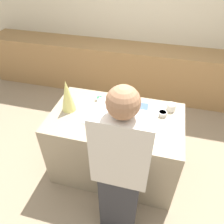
{
  "coord_description": "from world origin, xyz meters",
  "views": [
    {
      "loc": [
        0.42,
        -1.81,
        2.48
      ],
      "look_at": [
        -0.05,
        0.0,
        0.96
      ],
      "focal_mm": 35.0,
      "sensor_mm": 36.0,
      "label": 1
    }
  ],
  "objects_px": {
    "baking_tray": "(107,118)",
    "mug": "(171,107)",
    "candy_bowl_near_tray_right": "(162,113)",
    "candy_bowl_center_rear": "(120,96)",
    "candy_bowl_near_tray_left": "(138,116)",
    "person": "(120,172)",
    "candy_bowl_behind_tray": "(100,99)",
    "gingerbread_house": "(107,110)",
    "cookbook": "(138,107)",
    "decorative_tree": "(67,95)"
  },
  "relations": [
    {
      "from": "gingerbread_house",
      "to": "candy_bowl_center_rear",
      "type": "height_order",
      "value": "gingerbread_house"
    },
    {
      "from": "mug",
      "to": "baking_tray",
      "type": "bearing_deg",
      "value": -154.23
    },
    {
      "from": "decorative_tree",
      "to": "candy_bowl_near_tray_right",
      "type": "height_order",
      "value": "decorative_tree"
    },
    {
      "from": "candy_bowl_near_tray_right",
      "to": "candy_bowl_near_tray_left",
      "type": "bearing_deg",
      "value": -156.79
    },
    {
      "from": "gingerbread_house",
      "to": "candy_bowl_center_rear",
      "type": "relative_size",
      "value": 2.8
    },
    {
      "from": "decorative_tree",
      "to": "candy_bowl_center_rear",
      "type": "bearing_deg",
      "value": 35.8
    },
    {
      "from": "gingerbread_house",
      "to": "candy_bowl_near_tray_right",
      "type": "xyz_separation_m",
      "value": [
        0.59,
        0.2,
        -0.09
      ]
    },
    {
      "from": "candy_bowl_near_tray_right",
      "to": "candy_bowl_near_tray_left",
      "type": "distance_m",
      "value": 0.29
    },
    {
      "from": "candy_bowl_behind_tray",
      "to": "candy_bowl_near_tray_right",
      "type": "bearing_deg",
      "value": -6.64
    },
    {
      "from": "mug",
      "to": "candy_bowl_behind_tray",
      "type": "bearing_deg",
      "value": -177.6
    },
    {
      "from": "baking_tray",
      "to": "mug",
      "type": "height_order",
      "value": "mug"
    },
    {
      "from": "gingerbread_house",
      "to": "candy_bowl_center_rear",
      "type": "distance_m",
      "value": 0.43
    },
    {
      "from": "candy_bowl_behind_tray",
      "to": "mug",
      "type": "relative_size",
      "value": 0.99
    },
    {
      "from": "candy_bowl_near_tray_right",
      "to": "candy_bowl_near_tray_left",
      "type": "relative_size",
      "value": 0.98
    },
    {
      "from": "gingerbread_house",
      "to": "candy_bowl_behind_tray",
      "type": "bearing_deg",
      "value": 120.87
    },
    {
      "from": "candy_bowl_center_rear",
      "to": "mug",
      "type": "xyz_separation_m",
      "value": [
        0.63,
        -0.09,
        0.02
      ]
    },
    {
      "from": "gingerbread_house",
      "to": "baking_tray",
      "type": "bearing_deg",
      "value": -153.34
    },
    {
      "from": "candy_bowl_near_tray_left",
      "to": "gingerbread_house",
      "type": "bearing_deg",
      "value": -164.67
    },
    {
      "from": "baking_tray",
      "to": "cookbook",
      "type": "relative_size",
      "value": 2.07
    },
    {
      "from": "candy_bowl_center_rear",
      "to": "decorative_tree",
      "type": "bearing_deg",
      "value": -144.2
    },
    {
      "from": "candy_bowl_near_tray_right",
      "to": "mug",
      "type": "relative_size",
      "value": 1.01
    },
    {
      "from": "cookbook",
      "to": "candy_bowl_center_rear",
      "type": "bearing_deg",
      "value": 150.21
    },
    {
      "from": "gingerbread_house",
      "to": "candy_bowl_center_rear",
      "type": "xyz_separation_m",
      "value": [
        0.05,
        0.42,
        -0.09
      ]
    },
    {
      "from": "baking_tray",
      "to": "decorative_tree",
      "type": "distance_m",
      "value": 0.51
    },
    {
      "from": "baking_tray",
      "to": "candy_bowl_near_tray_right",
      "type": "height_order",
      "value": "candy_bowl_near_tray_right"
    },
    {
      "from": "gingerbread_house",
      "to": "person",
      "type": "xyz_separation_m",
      "value": [
        0.3,
        -0.66,
        -0.1
      ]
    },
    {
      "from": "mug",
      "to": "person",
      "type": "height_order",
      "value": "person"
    },
    {
      "from": "gingerbread_house",
      "to": "decorative_tree",
      "type": "height_order",
      "value": "decorative_tree"
    },
    {
      "from": "decorative_tree",
      "to": "person",
      "type": "relative_size",
      "value": 0.22
    },
    {
      "from": "baking_tray",
      "to": "cookbook",
      "type": "xyz_separation_m",
      "value": [
        0.3,
        0.27,
        0.01
      ]
    },
    {
      "from": "baking_tray",
      "to": "decorative_tree",
      "type": "bearing_deg",
      "value": 174.25
    },
    {
      "from": "gingerbread_house",
      "to": "mug",
      "type": "bearing_deg",
      "value": 25.77
    },
    {
      "from": "candy_bowl_near_tray_left",
      "to": "cookbook",
      "type": "relative_size",
      "value": 0.44
    },
    {
      "from": "mug",
      "to": "candy_bowl_near_tray_left",
      "type": "bearing_deg",
      "value": -145.95
    },
    {
      "from": "person",
      "to": "candy_bowl_near_tray_right",
      "type": "bearing_deg",
      "value": 71.6
    },
    {
      "from": "candy_bowl_center_rear",
      "to": "cookbook",
      "type": "distance_m",
      "value": 0.29
    },
    {
      "from": "person",
      "to": "gingerbread_house",
      "type": "bearing_deg",
      "value": 114.61
    },
    {
      "from": "candy_bowl_near_tray_left",
      "to": "cookbook",
      "type": "xyz_separation_m",
      "value": [
        -0.02,
        0.18,
        -0.02
      ]
    },
    {
      "from": "gingerbread_house",
      "to": "candy_bowl_near_tray_left",
      "type": "xyz_separation_m",
      "value": [
        0.33,
        0.09,
        -0.09
      ]
    },
    {
      "from": "candy_bowl_center_rear",
      "to": "candy_bowl_behind_tray",
      "type": "distance_m",
      "value": 0.25
    },
    {
      "from": "baking_tray",
      "to": "person",
      "type": "bearing_deg",
      "value": -65.36
    },
    {
      "from": "baking_tray",
      "to": "gingerbread_house",
      "type": "distance_m",
      "value": 0.11
    },
    {
      "from": "candy_bowl_near_tray_left",
      "to": "candy_bowl_behind_tray",
      "type": "relative_size",
      "value": 1.04
    },
    {
      "from": "candy_bowl_near_tray_right",
      "to": "decorative_tree",
      "type": "bearing_deg",
      "value": -171.64
    },
    {
      "from": "decorative_tree",
      "to": "candy_bowl_behind_tray",
      "type": "bearing_deg",
      "value": 39.69
    },
    {
      "from": "cookbook",
      "to": "mug",
      "type": "bearing_deg",
      "value": 8.46
    },
    {
      "from": "baking_tray",
      "to": "cookbook",
      "type": "bearing_deg",
      "value": 41.98
    },
    {
      "from": "candy_bowl_near_tray_right",
      "to": "candy_bowl_center_rear",
      "type": "distance_m",
      "value": 0.58
    },
    {
      "from": "decorative_tree",
      "to": "candy_bowl_center_rear",
      "type": "relative_size",
      "value": 4.04
    },
    {
      "from": "person",
      "to": "mug",
      "type": "bearing_deg",
      "value": 69.21
    }
  ]
}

